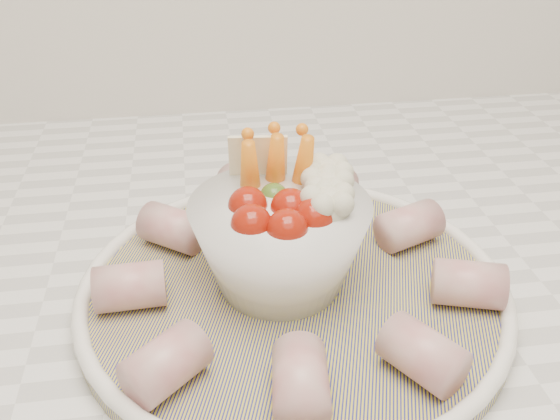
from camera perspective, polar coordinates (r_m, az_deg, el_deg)
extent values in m
cube|color=silver|center=(0.58, 2.85, -3.51)|extent=(2.04, 0.62, 0.04)
cylinder|color=navy|center=(0.49, 1.23, -7.60)|extent=(0.41, 0.41, 0.01)
torus|color=white|center=(0.48, 1.24, -6.91)|extent=(0.33, 0.33, 0.01)
sphere|color=maroon|center=(0.42, -2.64, -1.33)|extent=(0.03, 0.03, 0.03)
sphere|color=maroon|center=(0.42, 0.66, -1.79)|extent=(0.03, 0.03, 0.03)
sphere|color=maroon|center=(0.43, 3.15, -0.70)|extent=(0.03, 0.03, 0.03)
sphere|color=maroon|center=(0.45, -2.96, 0.37)|extent=(0.03, 0.03, 0.03)
sphere|color=maroon|center=(0.44, 0.95, 0.19)|extent=(0.03, 0.03, 0.03)
sphere|color=maroon|center=(0.45, 3.41, 0.69)|extent=(0.03, 0.03, 0.03)
sphere|color=#436722|center=(0.46, -0.57, 1.22)|extent=(0.02, 0.02, 0.02)
cone|color=orange|center=(0.47, -2.77, 3.09)|extent=(0.02, 0.04, 0.07)
cone|color=orange|center=(0.47, -0.39, 3.72)|extent=(0.02, 0.03, 0.07)
cone|color=orange|center=(0.47, 2.14, 3.55)|extent=(0.03, 0.04, 0.07)
sphere|color=beige|center=(0.46, 4.26, 1.59)|extent=(0.03, 0.03, 0.03)
sphere|color=beige|center=(0.44, 4.42, 0.08)|extent=(0.03, 0.03, 0.03)
sphere|color=beige|center=(0.48, 4.34, 2.76)|extent=(0.03, 0.03, 0.03)
cube|color=beige|center=(0.48, -2.01, 4.33)|extent=(0.05, 0.02, 0.05)
cylinder|color=#B05054|center=(0.53, 11.73, -1.42)|extent=(0.06, 0.05, 0.03)
cylinder|color=#B05054|center=(0.57, 5.02, 1.57)|extent=(0.05, 0.06, 0.03)
cylinder|color=#B05054|center=(0.57, -3.56, 1.84)|extent=(0.04, 0.06, 0.03)
cylinder|color=#B05054|center=(0.52, -9.79, -1.63)|extent=(0.06, 0.06, 0.03)
cylinder|color=#B05054|center=(0.47, -13.56, -6.81)|extent=(0.05, 0.04, 0.03)
cylinder|color=#B05054|center=(0.40, -10.39, -13.64)|extent=(0.06, 0.06, 0.03)
cylinder|color=#B05054|center=(0.39, 1.90, -15.33)|extent=(0.04, 0.05, 0.03)
cylinder|color=#B05054|center=(0.41, 12.93, -12.70)|extent=(0.06, 0.06, 0.03)
cylinder|color=#B05054|center=(0.48, 16.87, -6.48)|extent=(0.06, 0.05, 0.03)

